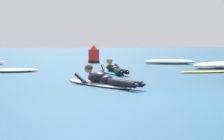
{
  "coord_description": "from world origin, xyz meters",
  "views": [
    {
      "loc": [
        -3.07,
        -5.62,
        1.04
      ],
      "look_at": [
        -0.93,
        4.99,
        0.2
      ],
      "focal_mm": 55.77,
      "sensor_mm": 36.0,
      "label": 1
    }
  ],
  "objects": [
    {
      "name": "drifting_surfboard",
      "position": [
        2.6,
        5.65,
        0.03
      ],
      "size": [
        1.94,
        0.51,
        0.16
      ],
      "color": "yellow",
      "rests_on": "ground"
    },
    {
      "name": "surfer_far",
      "position": [
        -0.67,
        6.03,
        0.14
      ],
      "size": [
        0.66,
        2.67,
        0.54
      ],
      "color": "#2DB2D1",
      "rests_on": "ground"
    },
    {
      "name": "whitewater_front",
      "position": [
        -4.03,
        7.23,
        0.06
      ],
      "size": [
        1.66,
        0.79,
        0.13
      ],
      "color": "white",
      "rests_on": "ground"
    },
    {
      "name": "whitewater_mid_left",
      "position": [
        3.11,
        10.64,
        0.11
      ],
      "size": [
        2.63,
        1.55,
        0.24
      ],
      "color": "white",
      "rests_on": "ground"
    },
    {
      "name": "ground_plane",
      "position": [
        0.0,
        10.0,
        0.0
      ],
      "size": [
        120.0,
        120.0,
        0.0
      ],
      "primitive_type": "plane",
      "color": "navy"
    },
    {
      "name": "channel_marker_buoy",
      "position": [
        -0.4,
        12.47,
        0.37
      ],
      "size": [
        0.6,
        0.6,
        0.94
      ],
      "color": "red",
      "rests_on": "ground"
    },
    {
      "name": "surfer_near",
      "position": [
        -1.66,
        2.69,
        0.13
      ],
      "size": [
        1.67,
        2.54,
        0.54
      ],
      "color": "silver",
      "rests_on": "ground"
    }
  ]
}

